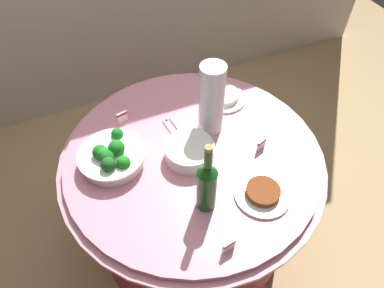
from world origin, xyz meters
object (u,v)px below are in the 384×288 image
(wine_bottle, at_px, (207,185))
(label_placard_front, at_px, (261,144))
(plate_stack, at_px, (189,151))
(serving_tongs, at_px, (173,129))
(broccoli_bowl, at_px, (112,157))
(food_plate_stir_fry, at_px, (263,193))
(label_placard_rear, at_px, (122,117))
(food_plate_rice, at_px, (223,97))
(decorative_fruit_vase, at_px, (211,101))
(label_placard_mid, at_px, (229,246))

(wine_bottle, height_order, label_placard_front, wine_bottle)
(plate_stack, bearing_deg, serving_tongs, 92.02)
(broccoli_bowl, relative_size, food_plate_stir_fry, 1.27)
(wine_bottle, bearing_deg, food_plate_stir_fry, -12.75)
(broccoli_bowl, height_order, label_placard_rear, broccoli_bowl)
(plate_stack, relative_size, label_placard_front, 3.82)
(serving_tongs, distance_m, food_plate_rice, 0.32)
(decorative_fruit_vase, bearing_deg, food_plate_rice, 46.49)
(plate_stack, xyz_separation_m, label_placard_mid, (-0.04, -0.44, -0.00))
(broccoli_bowl, xyz_separation_m, label_placard_front, (0.61, -0.17, -0.01))
(label_placard_front, bearing_deg, label_placard_mid, -133.51)
(food_plate_rice, relative_size, label_placard_mid, 4.00)
(broccoli_bowl, relative_size, label_placard_front, 5.09)
(food_plate_stir_fry, distance_m, label_placard_rear, 0.72)
(plate_stack, bearing_deg, food_plate_rice, 42.61)
(serving_tongs, height_order, label_placard_rear, label_placard_rear)
(serving_tongs, relative_size, label_placard_front, 3.05)
(food_plate_rice, distance_m, label_placard_mid, 0.79)
(food_plate_rice, bearing_deg, label_placard_front, -89.34)
(wine_bottle, xyz_separation_m, food_plate_stir_fry, (0.22, -0.05, -0.11))
(plate_stack, xyz_separation_m, serving_tongs, (-0.01, 0.17, -0.03))
(decorative_fruit_vase, bearing_deg, label_placard_rear, 151.35)
(plate_stack, bearing_deg, decorative_fruit_vase, 38.53)
(plate_stack, xyz_separation_m, wine_bottle, (-0.03, -0.24, 0.09))
(serving_tongs, bearing_deg, label_placard_rear, 143.80)
(label_placard_front, relative_size, label_placard_mid, 1.00)
(serving_tongs, xyz_separation_m, food_plate_rice, (0.30, 0.10, 0.01))
(label_placard_front, bearing_deg, decorative_fruit_vase, 125.83)
(wine_bottle, xyz_separation_m, food_plate_rice, (0.33, 0.51, -0.11))
(label_placard_rear, bearing_deg, wine_bottle, -73.09)
(broccoli_bowl, distance_m, label_placard_front, 0.63)
(food_plate_stir_fry, distance_m, label_placard_mid, 0.27)
(food_plate_rice, bearing_deg, plate_stack, -137.39)
(food_plate_rice, distance_m, label_placard_rear, 0.50)
(food_plate_rice, bearing_deg, label_placard_mid, -115.23)
(food_plate_stir_fry, height_order, label_placard_mid, label_placard_mid)
(plate_stack, distance_m, food_plate_rice, 0.40)
(wine_bottle, height_order, label_placard_mid, wine_bottle)
(wine_bottle, height_order, decorative_fruit_vase, decorative_fruit_vase)
(wine_bottle, height_order, serving_tongs, wine_bottle)
(label_placard_front, distance_m, label_placard_mid, 0.49)
(food_plate_stir_fry, bearing_deg, serving_tongs, 112.48)
(plate_stack, bearing_deg, broccoli_bowl, 163.27)
(decorative_fruit_vase, height_order, label_placard_front, decorative_fruit_vase)
(wine_bottle, bearing_deg, food_plate_rice, 57.21)
(food_plate_rice, height_order, label_placard_mid, label_placard_mid)
(decorative_fruit_vase, height_order, food_plate_stir_fry, decorative_fruit_vase)
(food_plate_stir_fry, relative_size, food_plate_rice, 1.00)
(plate_stack, height_order, wine_bottle, wine_bottle)
(label_placard_front, relative_size, label_placard_rear, 1.00)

